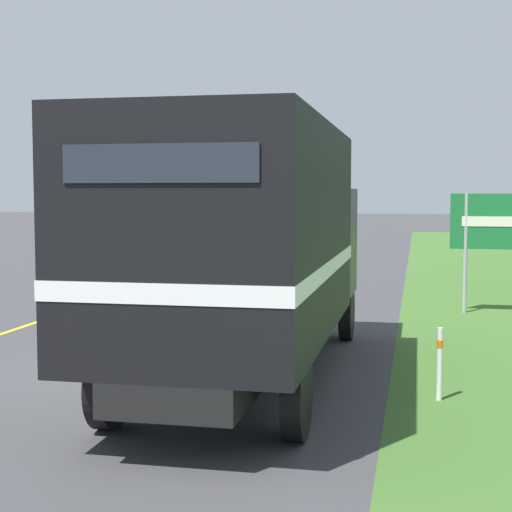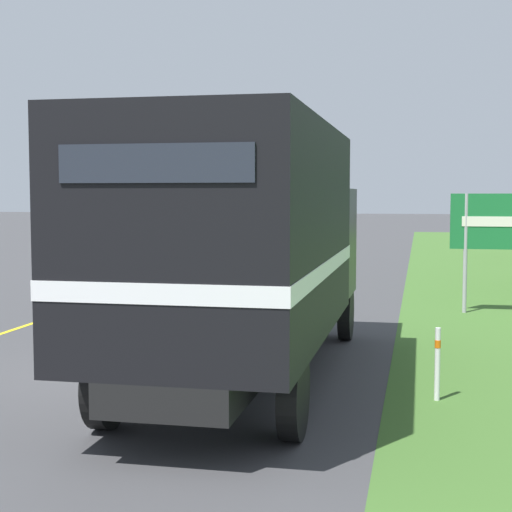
% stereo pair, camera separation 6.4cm
% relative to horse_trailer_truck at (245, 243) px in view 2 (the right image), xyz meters
% --- Properties ---
extents(ground_plane, '(200.00, 200.00, 0.00)m').
position_rel_horse_trailer_truck_xyz_m(ground_plane, '(-1.73, 0.28, -1.98)').
color(ground_plane, '#3D3D3F').
extents(edge_line_yellow, '(0.12, 62.00, 0.01)m').
position_rel_horse_trailer_truck_xyz_m(edge_line_yellow, '(-5.43, 15.38, -1.98)').
color(edge_line_yellow, yellow).
rests_on(edge_line_yellow, ground).
extents(centre_dash_near, '(0.12, 2.60, 0.01)m').
position_rel_horse_trailer_truck_xyz_m(centre_dash_near, '(-1.73, 0.86, -1.98)').
color(centre_dash_near, white).
rests_on(centre_dash_near, ground).
extents(centre_dash_mid_a, '(0.12, 2.60, 0.01)m').
position_rel_horse_trailer_truck_xyz_m(centre_dash_mid_a, '(-1.73, 7.46, -1.98)').
color(centre_dash_mid_a, white).
rests_on(centre_dash_mid_a, ground).
extents(centre_dash_mid_b, '(0.12, 2.60, 0.01)m').
position_rel_horse_trailer_truck_xyz_m(centre_dash_mid_b, '(-1.73, 14.06, -1.98)').
color(centre_dash_mid_b, white).
rests_on(centre_dash_mid_b, ground).
extents(centre_dash_far, '(0.12, 2.60, 0.01)m').
position_rel_horse_trailer_truck_xyz_m(centre_dash_far, '(-1.73, 20.66, -1.98)').
color(centre_dash_far, white).
rests_on(centre_dash_far, ground).
extents(centre_dash_farthest, '(0.12, 2.60, 0.01)m').
position_rel_horse_trailer_truck_xyz_m(centre_dash_farthest, '(-1.73, 27.26, -1.98)').
color(centre_dash_farthest, white).
rests_on(centre_dash_farthest, ground).
extents(horse_trailer_truck, '(2.53, 8.10, 3.55)m').
position_rel_horse_trailer_truck_xyz_m(horse_trailer_truck, '(0.00, 0.00, 0.00)').
color(horse_trailer_truck, black).
rests_on(horse_trailer_truck, ground).
extents(lead_car_white, '(1.80, 4.37, 1.90)m').
position_rel_horse_trailer_truck_xyz_m(lead_car_white, '(-3.53, 14.77, -1.02)').
color(lead_car_white, black).
rests_on(lead_car_white, ground).
extents(highway_sign, '(2.30, 0.09, 3.02)m').
position_rel_horse_trailer_truck_xyz_m(highway_sign, '(4.24, 7.48, -0.00)').
color(highway_sign, '#9E9EA3').
rests_on(highway_sign, ground).
extents(delineator_post, '(0.08, 0.08, 0.95)m').
position_rel_horse_trailer_truck_xyz_m(delineator_post, '(2.63, -0.40, -1.48)').
color(delineator_post, white).
rests_on(delineator_post, ground).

